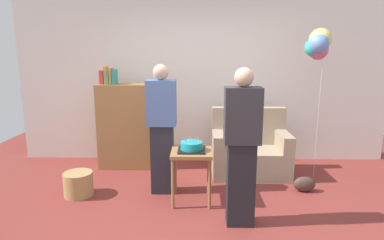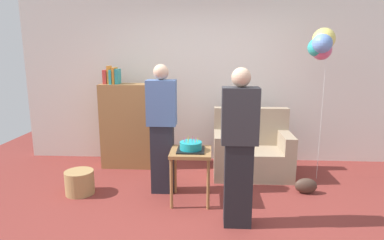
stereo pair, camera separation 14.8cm
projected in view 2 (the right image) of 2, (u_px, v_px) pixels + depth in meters
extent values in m
plane|color=maroon|center=(203.00, 216.00, 3.59)|extent=(8.00, 8.00, 0.00)
cube|color=silver|center=(206.00, 79.00, 5.32)|extent=(6.00, 0.10, 2.70)
cube|color=gray|center=(252.00, 162.00, 4.75)|extent=(1.10, 0.70, 0.40)
cube|color=gray|center=(251.00, 126.00, 4.92)|extent=(1.10, 0.16, 0.56)
cube|color=gray|center=(220.00, 140.00, 4.71)|extent=(0.16, 0.70, 0.24)
cube|color=gray|center=(286.00, 141.00, 4.66)|extent=(0.16, 0.70, 0.24)
cube|color=olive|center=(128.00, 126.00, 5.07)|extent=(0.80, 0.36, 1.30)
cube|color=red|center=(106.00, 77.00, 4.94)|extent=(0.06, 0.17, 0.21)
cube|color=orange|center=(109.00, 75.00, 4.93)|extent=(0.04, 0.16, 0.27)
cube|color=teal|center=(112.00, 77.00, 4.93)|extent=(0.04, 0.26, 0.21)
cube|color=orange|center=(115.00, 76.00, 4.93)|extent=(0.04, 0.22, 0.25)
cube|color=teal|center=(118.00, 76.00, 4.93)|extent=(0.05, 0.20, 0.22)
cube|color=olive|center=(191.00, 152.00, 3.85)|extent=(0.48, 0.48, 0.04)
cylinder|color=olive|center=(171.00, 184.00, 3.72)|extent=(0.04, 0.04, 0.59)
cylinder|color=olive|center=(208.00, 185.00, 3.70)|extent=(0.04, 0.04, 0.59)
cylinder|color=olive|center=(175.00, 171.00, 4.13)|extent=(0.04, 0.04, 0.59)
cylinder|color=olive|center=(208.00, 172.00, 4.11)|extent=(0.04, 0.04, 0.59)
cube|color=black|center=(191.00, 150.00, 3.84)|extent=(0.32, 0.32, 0.02)
cylinder|color=teal|center=(191.00, 146.00, 3.83)|extent=(0.26, 0.26, 0.09)
cylinder|color=#F2CC4C|center=(198.00, 140.00, 3.82)|extent=(0.01, 0.01, 0.05)
cylinder|color=#EA668C|center=(196.00, 139.00, 3.86)|extent=(0.01, 0.01, 0.05)
cylinder|color=#EA668C|center=(193.00, 138.00, 3.89)|extent=(0.01, 0.01, 0.05)
cylinder|color=#F2CC4C|center=(188.00, 138.00, 3.87)|extent=(0.01, 0.01, 0.05)
cylinder|color=#EA668C|center=(185.00, 139.00, 3.85)|extent=(0.01, 0.01, 0.05)
cylinder|color=#EA668C|center=(184.00, 140.00, 3.79)|extent=(0.01, 0.01, 0.06)
cylinder|color=#F2CC4C|center=(188.00, 141.00, 3.76)|extent=(0.01, 0.01, 0.06)
cylinder|color=#66B2E5|center=(192.00, 141.00, 3.74)|extent=(0.01, 0.01, 0.06)
cylinder|color=#EA668C|center=(195.00, 141.00, 3.78)|extent=(0.01, 0.01, 0.05)
cube|color=#23232D|center=(163.00, 159.00, 4.16)|extent=(0.28, 0.20, 0.88)
cube|color=#4C6BA3|center=(162.00, 103.00, 4.01)|extent=(0.36, 0.22, 0.56)
sphere|color=#D1A889|center=(161.00, 72.00, 3.94)|extent=(0.19, 0.19, 0.19)
cube|color=black|center=(238.00, 185.00, 3.34)|extent=(0.28, 0.20, 0.88)
cube|color=#2D2D33|center=(240.00, 116.00, 3.20)|extent=(0.36, 0.22, 0.56)
sphere|color=#D1A889|center=(241.00, 77.00, 3.12)|extent=(0.19, 0.19, 0.19)
cylinder|color=#A88451|center=(80.00, 182.00, 4.14)|extent=(0.36, 0.36, 0.30)
ellipsoid|color=#473328|center=(306.00, 186.00, 4.16)|extent=(0.28, 0.14, 0.20)
cylinder|color=silver|center=(321.00, 118.00, 4.48)|extent=(0.00, 0.00, 1.78)
sphere|color=#2DADA8|center=(317.00, 47.00, 4.32)|extent=(0.24, 0.24, 0.24)
sphere|color=#D65B84|center=(322.00, 50.00, 4.33)|extent=(0.27, 0.27, 0.27)
sphere|color=#668ED6|center=(322.00, 43.00, 4.22)|extent=(0.26, 0.26, 0.26)
sphere|color=#E5D666|center=(324.00, 39.00, 4.28)|extent=(0.29, 0.29, 0.29)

